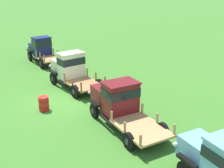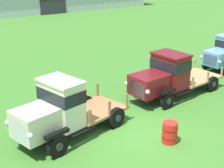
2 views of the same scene
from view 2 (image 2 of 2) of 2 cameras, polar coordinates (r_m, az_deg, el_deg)
The scene contains 4 objects.
ground_plane at distance 13.48m, azimuth 4.18°, elevation -8.24°, with size 240.00×240.00×0.00m, color #3D7528.
vintage_truck_second_in_line at distance 12.72m, azimuth -8.82°, elevation -4.38°, with size 5.01×2.93×2.33m.
vintage_truck_midrow_center at distance 16.52m, azimuth 9.16°, elevation 1.32°, with size 5.59×2.52×2.19m.
oil_drum_beside_row at distance 12.87m, azimuth 9.59°, elevation -7.93°, with size 0.59×0.59×0.81m.
Camera 2 is at (-7.09, -9.44, 6.51)m, focal length 55.00 mm.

